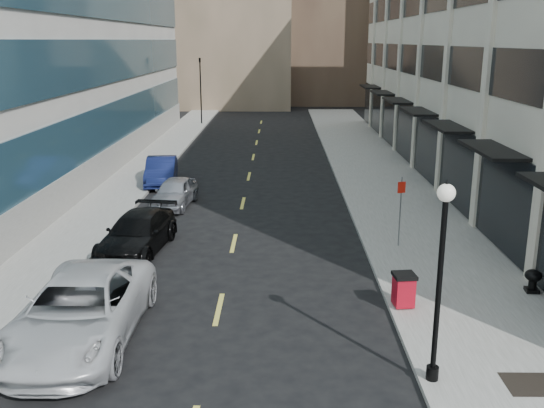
{
  "coord_description": "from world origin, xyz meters",
  "views": [
    {
      "loc": [
        1.78,
        -8.41,
        7.68
      ],
      "look_at": [
        1.52,
        12.4,
        2.03
      ],
      "focal_mm": 40.0,
      "sensor_mm": 36.0,
      "label": 1
    }
  ],
  "objects_px": {
    "traffic_signal": "(200,62)",
    "trash_bin": "(404,289)",
    "sign_post": "(401,202)",
    "car_white_van": "(80,311)",
    "urn_planter": "(533,278)",
    "lamppost": "(441,266)",
    "car_silver_sedan": "(175,192)",
    "car_blue_sedan": "(161,171)",
    "car_black_pickup": "(137,233)"
  },
  "relations": [
    {
      "from": "traffic_signal",
      "to": "trash_bin",
      "type": "height_order",
      "value": "traffic_signal"
    },
    {
      "from": "traffic_signal",
      "to": "sign_post",
      "type": "relative_size",
      "value": 2.62
    },
    {
      "from": "car_white_van",
      "to": "urn_planter",
      "type": "xyz_separation_m",
      "value": [
        13.0,
        3.05,
        -0.28
      ]
    },
    {
      "from": "traffic_signal",
      "to": "sign_post",
      "type": "xyz_separation_m",
      "value": [
        11.79,
        -34.63,
        -3.88
      ]
    },
    {
      "from": "car_white_van",
      "to": "lamppost",
      "type": "bearing_deg",
      "value": -12.72
    },
    {
      "from": "car_silver_sedan",
      "to": "sign_post",
      "type": "xyz_separation_m",
      "value": [
        9.49,
        -6.07,
        1.16
      ]
    },
    {
      "from": "traffic_signal",
      "to": "trash_bin",
      "type": "xyz_separation_m",
      "value": [
        10.9,
        -40.05,
        -5.02
      ]
    },
    {
      "from": "sign_post",
      "to": "urn_planter",
      "type": "bearing_deg",
      "value": -70.97
    },
    {
      "from": "sign_post",
      "to": "car_silver_sedan",
      "type": "bearing_deg",
      "value": 129.03
    },
    {
      "from": "car_blue_sedan",
      "to": "sign_post",
      "type": "xyz_separation_m",
      "value": [
        11.0,
        -10.63,
        1.1
      ]
    },
    {
      "from": "traffic_signal",
      "to": "car_silver_sedan",
      "type": "height_order",
      "value": "traffic_signal"
    },
    {
      "from": "lamppost",
      "to": "urn_planter",
      "type": "xyz_separation_m",
      "value": [
        4.3,
        5.05,
        -2.33
      ]
    },
    {
      "from": "car_silver_sedan",
      "to": "car_blue_sedan",
      "type": "bearing_deg",
      "value": 114.55
    },
    {
      "from": "lamppost",
      "to": "car_blue_sedan",
      "type": "bearing_deg",
      "value": 116.57
    },
    {
      "from": "trash_bin",
      "to": "sign_post",
      "type": "height_order",
      "value": "sign_post"
    },
    {
      "from": "sign_post",
      "to": "urn_planter",
      "type": "height_order",
      "value": "sign_post"
    },
    {
      "from": "car_white_van",
      "to": "car_blue_sedan",
      "type": "distance_m",
      "value": 18.05
    },
    {
      "from": "lamppost",
      "to": "urn_planter",
      "type": "bearing_deg",
      "value": 49.59
    },
    {
      "from": "trash_bin",
      "to": "lamppost",
      "type": "distance_m",
      "value": 4.53
    },
    {
      "from": "car_white_van",
      "to": "car_silver_sedan",
      "type": "bearing_deg",
      "value": 89.38
    },
    {
      "from": "car_white_van",
      "to": "car_blue_sedan",
      "type": "xyz_separation_m",
      "value": [
        -1.31,
        18.0,
        -0.14
      ]
    },
    {
      "from": "car_white_van",
      "to": "car_black_pickup",
      "type": "height_order",
      "value": "car_white_van"
    },
    {
      "from": "car_blue_sedan",
      "to": "lamppost",
      "type": "distance_m",
      "value": 22.47
    },
    {
      "from": "car_black_pickup",
      "to": "car_silver_sedan",
      "type": "height_order",
      "value": "car_black_pickup"
    },
    {
      "from": "car_white_van",
      "to": "car_silver_sedan",
      "type": "distance_m",
      "value": 13.44
    },
    {
      "from": "car_black_pickup",
      "to": "urn_planter",
      "type": "bearing_deg",
      "value": -9.7
    },
    {
      "from": "traffic_signal",
      "to": "car_black_pickup",
      "type": "relative_size",
      "value": 1.42
    },
    {
      "from": "traffic_signal",
      "to": "sign_post",
      "type": "height_order",
      "value": "traffic_signal"
    },
    {
      "from": "traffic_signal",
      "to": "car_silver_sedan",
      "type": "xyz_separation_m",
      "value": [
        2.3,
        -28.56,
        -5.04
      ]
    },
    {
      "from": "trash_bin",
      "to": "lamppost",
      "type": "xyz_separation_m",
      "value": [
        -0.1,
        -3.95,
        2.23
      ]
    },
    {
      "from": "car_white_van",
      "to": "sign_post",
      "type": "relative_size",
      "value": 2.37
    },
    {
      "from": "trash_bin",
      "to": "urn_planter",
      "type": "xyz_separation_m",
      "value": [
        4.2,
        1.1,
        -0.11
      ]
    },
    {
      "from": "sign_post",
      "to": "traffic_signal",
      "type": "bearing_deg",
      "value": 90.41
    },
    {
      "from": "car_white_van",
      "to": "sign_post",
      "type": "height_order",
      "value": "sign_post"
    },
    {
      "from": "lamppost",
      "to": "sign_post",
      "type": "relative_size",
      "value": 1.77
    },
    {
      "from": "trash_bin",
      "to": "sign_post",
      "type": "relative_size",
      "value": 0.38
    },
    {
      "from": "car_white_van",
      "to": "trash_bin",
      "type": "height_order",
      "value": "car_white_van"
    },
    {
      "from": "sign_post",
      "to": "lamppost",
      "type": "bearing_deg",
      "value": -114.45
    },
    {
      "from": "lamppost",
      "to": "car_silver_sedan",
      "type": "bearing_deg",
      "value": 118.84
    },
    {
      "from": "traffic_signal",
      "to": "car_blue_sedan",
      "type": "distance_m",
      "value": 24.52
    },
    {
      "from": "car_black_pickup",
      "to": "car_blue_sedan",
      "type": "relative_size",
      "value": 1.1
    },
    {
      "from": "traffic_signal",
      "to": "car_black_pickup",
      "type": "bearing_deg",
      "value": -86.75
    },
    {
      "from": "traffic_signal",
      "to": "lamppost",
      "type": "bearing_deg",
      "value": -76.21
    },
    {
      "from": "car_black_pickup",
      "to": "traffic_signal",
      "type": "bearing_deg",
      "value": 100.35
    },
    {
      "from": "traffic_signal",
      "to": "sign_post",
      "type": "distance_m",
      "value": 36.79
    },
    {
      "from": "sign_post",
      "to": "urn_planter",
      "type": "relative_size",
      "value": 3.67
    },
    {
      "from": "urn_planter",
      "to": "car_blue_sedan",
      "type": "bearing_deg",
      "value": 133.73
    },
    {
      "from": "car_black_pickup",
      "to": "trash_bin",
      "type": "xyz_separation_m",
      "value": [
        8.91,
        -5.06,
        -0.02
      ]
    },
    {
      "from": "trash_bin",
      "to": "traffic_signal",
      "type": "bearing_deg",
      "value": 98.48
    },
    {
      "from": "lamppost",
      "to": "traffic_signal",
      "type": "bearing_deg",
      "value": 103.79
    }
  ]
}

